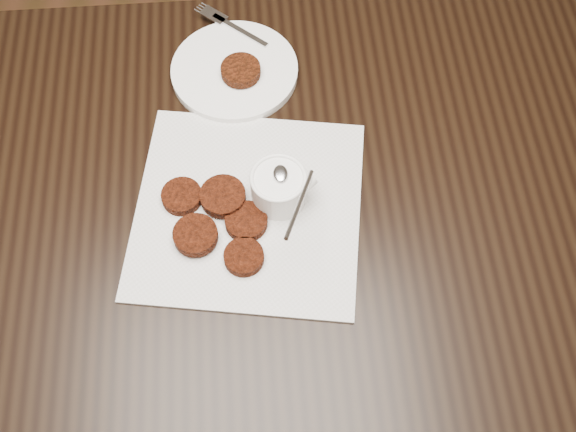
# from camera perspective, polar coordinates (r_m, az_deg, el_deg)

# --- Properties ---
(floor) EXTENTS (4.00, 4.00, 0.00)m
(floor) POSITION_cam_1_polar(r_m,az_deg,el_deg) (1.71, -2.80, -15.35)
(floor) COLOR brown
(floor) RESTS_ON ground
(table) EXTENTS (1.50, 0.96, 0.75)m
(table) POSITION_cam_1_polar(r_m,az_deg,el_deg) (1.36, -3.90, -9.30)
(table) COLOR black
(table) RESTS_ON floor
(napkin) EXTENTS (0.38, 0.38, 0.00)m
(napkin) POSITION_cam_1_polar(r_m,az_deg,el_deg) (1.04, -3.22, 0.61)
(napkin) COLOR silver
(napkin) RESTS_ON table
(sauce_ramekin) EXTENTS (0.12, 0.12, 0.11)m
(sauce_ramekin) POSITION_cam_1_polar(r_m,az_deg,el_deg) (1.00, -0.79, 3.21)
(sauce_ramekin) COLOR white
(sauce_ramekin) RESTS_ON napkin
(patty_cluster) EXTENTS (0.28, 0.28, 0.02)m
(patty_cluster) POSITION_cam_1_polar(r_m,az_deg,el_deg) (1.02, -5.56, -0.24)
(patty_cluster) COLOR #5D1F0C
(patty_cluster) RESTS_ON napkin
(plate_with_patty) EXTENTS (0.29, 0.29, 0.03)m
(plate_with_patty) POSITION_cam_1_polar(r_m,az_deg,el_deg) (1.18, -4.34, 11.81)
(plate_with_patty) COLOR white
(plate_with_patty) RESTS_ON table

